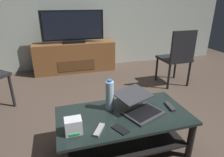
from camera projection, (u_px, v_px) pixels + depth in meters
name	position (u px, v px, depth m)	size (l,w,h in m)	color
ground_plane	(118.00, 127.00, 2.20)	(7.68, 7.68, 0.00)	#4C3D33
coffee_table	(123.00, 125.00, 1.78)	(1.18, 0.62, 0.39)	black
media_cabinet	(75.00, 57.00, 3.86)	(1.56, 0.41, 0.58)	brown
television	(73.00, 28.00, 3.63)	(1.16, 0.20, 0.60)	black
dining_chair	(177.00, 56.00, 3.11)	(0.45, 0.45, 0.92)	black
laptop	(139.00, 105.00, 1.76)	(0.45, 0.49, 0.17)	#333338
router_box	(73.00, 126.00, 1.47)	(0.13, 0.10, 0.12)	silver
water_bottle_near	(110.00, 96.00, 1.77)	(0.08, 0.08, 0.30)	silver
cell_phone	(120.00, 129.00, 1.53)	(0.07, 0.14, 0.01)	black
tv_remote	(170.00, 106.00, 1.85)	(0.04, 0.16, 0.02)	#2D2D30
soundbar_remote	(99.00, 130.00, 1.51)	(0.04, 0.16, 0.02)	#99999E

